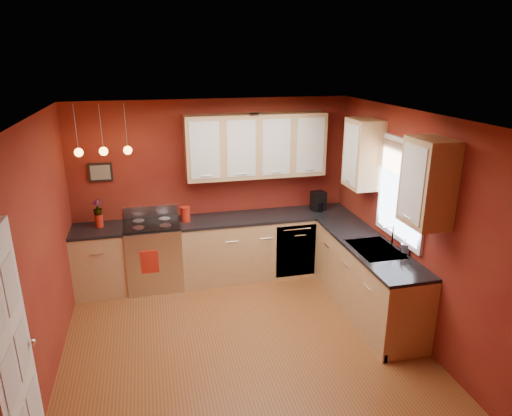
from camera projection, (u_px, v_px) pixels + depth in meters
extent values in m
plane|color=brown|center=(244.00, 349.00, 5.17)|extent=(4.20, 4.20, 0.00)
cube|color=beige|center=(242.00, 118.00, 4.34)|extent=(4.00, 4.20, 0.02)
cube|color=maroon|center=(214.00, 189.00, 6.69)|extent=(4.00, 0.02, 2.60)
cube|color=maroon|center=(313.00, 373.00, 2.82)|extent=(4.00, 0.02, 2.60)
cube|color=maroon|center=(37.00, 263.00, 4.32)|extent=(0.02, 4.20, 2.60)
cube|color=maroon|center=(414.00, 228.00, 5.20)|extent=(0.02, 4.20, 2.60)
cube|color=tan|center=(101.00, 261.00, 6.32)|extent=(0.70, 0.60, 0.90)
cube|color=tan|center=(266.00, 246.00, 6.85)|extent=(2.54, 0.60, 0.90)
cube|color=tan|center=(367.00, 279.00, 5.82)|extent=(0.60, 2.10, 0.90)
cube|color=black|center=(97.00, 230.00, 6.17)|extent=(0.70, 0.62, 0.04)
cube|color=black|center=(267.00, 216.00, 6.70)|extent=(2.54, 0.62, 0.04)
cube|color=black|center=(369.00, 245.00, 5.67)|extent=(0.62, 2.10, 0.04)
cube|color=silver|center=(154.00, 256.00, 6.48)|extent=(0.76, 0.64, 0.92)
cube|color=black|center=(155.00, 263.00, 6.20)|extent=(0.55, 0.02, 0.32)
cylinder|color=silver|center=(154.00, 247.00, 6.11)|extent=(0.60, 0.02, 0.02)
cube|color=black|center=(152.00, 224.00, 6.33)|extent=(0.76, 0.60, 0.03)
cylinder|color=gray|center=(138.00, 228.00, 6.16)|extent=(0.16, 0.16, 0.01)
cylinder|color=gray|center=(165.00, 226.00, 6.24)|extent=(0.16, 0.16, 0.01)
cylinder|color=gray|center=(138.00, 221.00, 6.41)|extent=(0.16, 0.16, 0.01)
cylinder|color=gray|center=(164.00, 219.00, 6.49)|extent=(0.16, 0.16, 0.01)
cube|color=silver|center=(151.00, 211.00, 6.58)|extent=(0.76, 0.04, 0.16)
cube|color=silver|center=(296.00, 251.00, 6.67)|extent=(0.60, 0.02, 0.80)
cube|color=gray|center=(375.00, 251.00, 5.53)|extent=(0.50, 0.70, 0.05)
cube|color=black|center=(369.00, 246.00, 5.69)|extent=(0.42, 0.30, 0.02)
cube|color=black|center=(382.00, 257.00, 5.38)|extent=(0.42, 0.30, 0.02)
cylinder|color=white|center=(393.00, 236.00, 5.53)|extent=(0.02, 0.02, 0.28)
cylinder|color=white|center=(389.00, 227.00, 5.47)|extent=(0.16, 0.02, 0.02)
cube|color=white|center=(402.00, 191.00, 5.36)|extent=(0.04, 1.02, 1.22)
cube|color=white|center=(401.00, 191.00, 5.36)|extent=(0.01, 0.90, 1.10)
cube|color=#8C6746|center=(403.00, 160.00, 5.24)|extent=(0.02, 0.96, 0.36)
cube|color=white|center=(12.00, 367.00, 3.31)|extent=(0.06, 0.82, 2.05)
cube|color=silver|center=(10.00, 284.00, 3.30)|extent=(0.00, 0.28, 0.40)
cube|color=silver|center=(10.00, 379.00, 3.14)|extent=(0.00, 0.28, 0.40)
cube|color=silver|center=(23.00, 348.00, 3.47)|extent=(0.00, 0.28, 0.40)
cube|color=silver|center=(34.00, 407.00, 3.65)|extent=(0.00, 0.28, 0.40)
sphere|color=white|center=(32.00, 342.00, 3.63)|extent=(0.06, 0.06, 0.06)
cube|color=tan|center=(256.00, 146.00, 6.46)|extent=(2.00, 0.35, 0.90)
cube|color=tan|center=(392.00, 166.00, 5.25)|extent=(0.35, 1.95, 0.90)
cube|color=black|center=(100.00, 172.00, 6.22)|extent=(0.32, 0.03, 0.26)
cylinder|color=gray|center=(76.00, 129.00, 5.67)|extent=(0.01, 0.01, 0.60)
sphere|color=#FFA53F|center=(79.00, 152.00, 5.76)|extent=(0.11, 0.11, 0.11)
cylinder|color=gray|center=(101.00, 128.00, 5.73)|extent=(0.01, 0.01, 0.60)
sphere|color=#FFA53F|center=(104.00, 151.00, 5.83)|extent=(0.11, 0.11, 0.11)
cylinder|color=gray|center=(126.00, 127.00, 5.80)|extent=(0.01, 0.01, 0.60)
sphere|color=#FFA53F|center=(128.00, 150.00, 5.89)|extent=(0.11, 0.11, 0.11)
cylinder|color=#A91F12|center=(185.00, 215.00, 6.41)|extent=(0.13, 0.13, 0.20)
cylinder|color=#A91F12|center=(185.00, 207.00, 6.37)|extent=(0.14, 0.14, 0.02)
cylinder|color=#A91F12|center=(99.00, 221.00, 6.21)|extent=(0.11, 0.11, 0.18)
imported|color=#A91F12|center=(97.00, 208.00, 6.15)|extent=(0.14, 0.14, 0.23)
cube|color=black|center=(318.00, 201.00, 6.86)|extent=(0.22, 0.19, 0.29)
cylinder|color=black|center=(319.00, 207.00, 6.83)|extent=(0.12, 0.12, 0.13)
imported|color=white|center=(405.00, 246.00, 5.34)|extent=(0.12, 0.12, 0.21)
cube|color=#A91F12|center=(150.00, 262.00, 6.14)|extent=(0.24, 0.02, 0.32)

